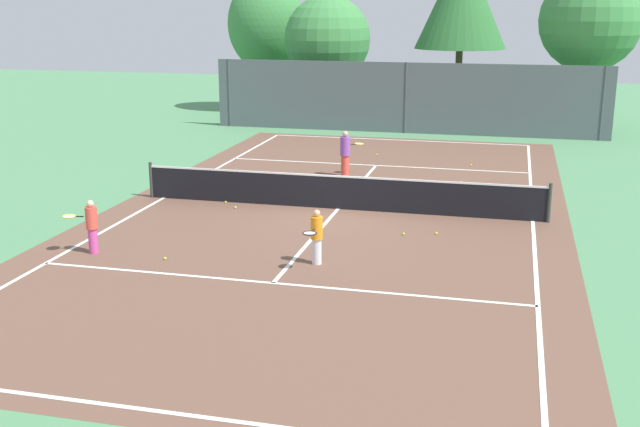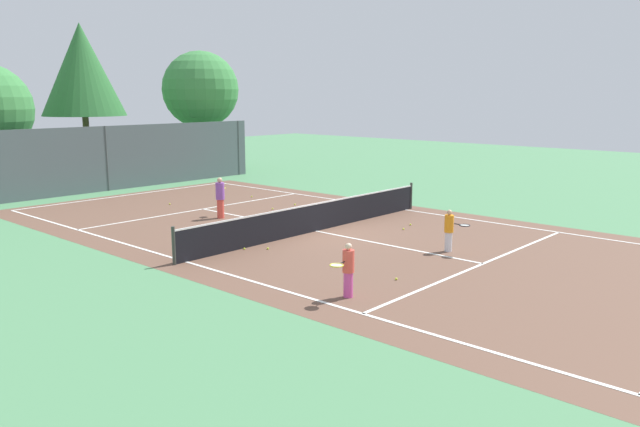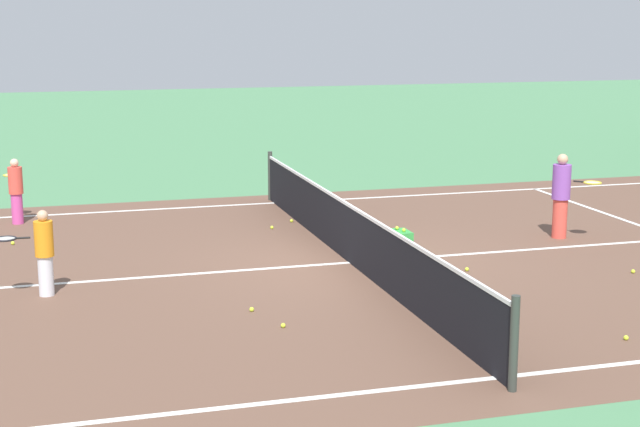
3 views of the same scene
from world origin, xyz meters
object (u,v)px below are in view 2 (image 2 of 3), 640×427
object	(u,v)px
player_2	(450,230)
tennis_ball_11	(353,205)
tennis_ball_5	(244,249)
tennis_ball_2	(403,229)
tennis_ball_8	(234,241)
tennis_ball_9	(268,248)
tennis_ball_4	(170,204)
tennis_ball_1	(410,225)
tennis_ball_10	(302,220)
tennis_ball_6	(295,204)
player_0	(220,197)
player_1	(348,269)
ball_crate	(282,224)
tennis_ball_0	(252,197)
tennis_ball_3	(272,209)
tennis_ball_7	(396,279)

from	to	relation	value
player_2	tennis_ball_11	world-z (taller)	player_2
tennis_ball_5	tennis_ball_2	bearing A→B (deg)	-19.67
tennis_ball_8	tennis_ball_9	distance (m)	1.57
tennis_ball_4	tennis_ball_9	size ratio (longest dim) A/B	1.00
tennis_ball_1	tennis_ball_2	world-z (taller)	same
tennis_ball_10	tennis_ball_4	bearing A→B (deg)	101.36
tennis_ball_6	tennis_ball_2	bearing A→B (deg)	-99.21
player_0	tennis_ball_6	world-z (taller)	player_0
tennis_ball_2	tennis_ball_6	xyz separation A→B (m)	(1.03, 6.37, 0.00)
tennis_ball_5	player_0	bearing A→B (deg)	58.78
tennis_ball_8	tennis_ball_10	xyz separation A→B (m)	(4.00, 0.75, 0.00)
player_2	tennis_ball_8	world-z (taller)	player_2
player_1	tennis_ball_6	xyz separation A→B (m)	(8.10, 9.64, -0.65)
player_0	ball_crate	bearing A→B (deg)	-87.64
tennis_ball_0	tennis_ball_10	xyz separation A→B (m)	(-2.37, -5.51, 0.00)
tennis_ball_10	tennis_ball_6	bearing A→B (deg)	48.91
tennis_ball_3	tennis_ball_10	xyz separation A→B (m)	(-0.86, -2.52, 0.00)
ball_crate	tennis_ball_6	xyz separation A→B (m)	(3.84, 3.13, -0.15)
tennis_ball_4	tennis_ball_10	size ratio (longest dim) A/B	1.00
tennis_ball_4	tennis_ball_7	size ratio (longest dim) A/B	1.00
tennis_ball_3	tennis_ball_9	bearing A→B (deg)	-134.88
player_0	tennis_ball_3	distance (m)	2.73
player_0	tennis_ball_6	size ratio (longest dim) A/B	23.98
player_2	tennis_ball_10	xyz separation A→B (m)	(0.44, 6.61, -0.64)
tennis_ball_5	tennis_ball_7	world-z (taller)	same
tennis_ball_6	tennis_ball_7	bearing A→B (deg)	-122.57
ball_crate	tennis_ball_9	xyz separation A→B (m)	(-2.35, -1.75, -0.15)
tennis_ball_0	tennis_ball_4	xyz separation A→B (m)	(-3.71, 1.16, 0.00)
ball_crate	tennis_ball_5	world-z (taller)	ball_crate
tennis_ball_2	tennis_ball_11	distance (m)	5.03
player_0	tennis_ball_10	size ratio (longest dim) A/B	23.98
tennis_ball_1	tennis_ball_7	distance (m)	6.97
tennis_ball_6	tennis_ball_9	bearing A→B (deg)	-141.78
tennis_ball_1	tennis_ball_8	bearing A→B (deg)	154.89
tennis_ball_0	tennis_ball_9	size ratio (longest dim) A/B	1.00
tennis_ball_2	tennis_ball_10	xyz separation A→B (m)	(-1.19, 3.82, 0.00)
tennis_ball_1	tennis_ball_10	world-z (taller)	same
player_1	tennis_ball_1	bearing A→B (deg)	24.07
player_2	tennis_ball_1	xyz separation A→B (m)	(2.45, 3.04, -0.64)
tennis_ball_11	ball_crate	bearing A→B (deg)	-168.21
player_2	tennis_ball_5	size ratio (longest dim) A/B	19.58
player_2	tennis_ball_9	size ratio (longest dim) A/B	19.58
tennis_ball_5	tennis_ball_9	bearing A→B (deg)	-46.18
tennis_ball_5	tennis_ball_11	xyz separation A→B (m)	(8.17, 2.33, 0.00)
ball_crate	tennis_ball_2	distance (m)	4.29
player_0	tennis_ball_2	world-z (taller)	player_0
tennis_ball_6	tennis_ball_8	size ratio (longest dim) A/B	1.00
player_0	tennis_ball_8	xyz separation A→B (m)	(-2.25, -3.43, -0.78)
tennis_ball_9	tennis_ball_0	bearing A→B (deg)	51.03
player_0	tennis_ball_5	world-z (taller)	player_0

